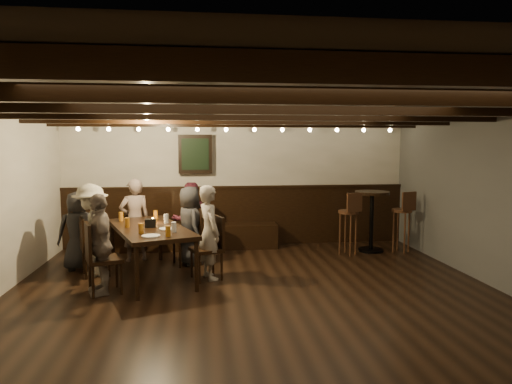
{
  "coord_description": "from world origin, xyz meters",
  "views": [
    {
      "loc": [
        -0.67,
        -5.18,
        1.93
      ],
      "look_at": [
        0.09,
        1.3,
        1.25
      ],
      "focal_mm": 32.0,
      "sensor_mm": 36.0,
      "label": 1
    }
  ],
  "objects": [
    {
      "name": "room",
      "position": [
        -0.29,
        2.21,
        1.07
      ],
      "size": [
        7.0,
        7.0,
        7.0
      ],
      "color": "black",
      "rests_on": "ground"
    },
    {
      "name": "dining_table",
      "position": [
        -1.44,
        1.46,
        0.68
      ],
      "size": [
        1.51,
        2.17,
        0.74
      ],
      "rotation": [
        0.0,
        0.0,
        0.34
      ],
      "color": "black",
      "rests_on": "floor"
    },
    {
      "name": "chair_left_near",
      "position": [
        -2.27,
        1.64,
        0.26
      ],
      "size": [
        0.5,
        0.5,
        0.86
      ],
      "rotation": [
        0.0,
        0.0,
        -1.23
      ],
      "color": "black",
      "rests_on": "floor"
    },
    {
      "name": "chair_left_far",
      "position": [
        -1.97,
        0.79,
        0.29
      ],
      "size": [
        0.55,
        0.55,
        0.93
      ],
      "rotation": [
        0.0,
        0.0,
        -1.23
      ],
      "color": "black",
      "rests_on": "floor"
    },
    {
      "name": "chair_right_near",
      "position": [
        -0.91,
        2.12,
        0.28
      ],
      "size": [
        0.53,
        0.53,
        0.91
      ],
      "rotation": [
        0.0,
        0.0,
        1.91
      ],
      "color": "black",
      "rests_on": "floor"
    },
    {
      "name": "chair_right_far",
      "position": [
        -0.61,
        1.27,
        0.28
      ],
      "size": [
        0.53,
        0.53,
        0.9
      ],
      "rotation": [
        0.0,
        0.0,
        1.91
      ],
      "color": "black",
      "rests_on": "floor"
    },
    {
      "name": "person_bench_left",
      "position": [
        -2.59,
        2.0,
        0.61
      ],
      "size": [
        0.69,
        0.56,
        1.22
      ],
      "primitive_type": "imported",
      "rotation": [
        0.0,
        0.0,
        3.48
      ],
      "color": "black",
      "rests_on": "floor"
    },
    {
      "name": "person_bench_centre",
      "position": [
        -1.79,
        2.45,
        0.69
      ],
      "size": [
        0.58,
        0.48,
        1.37
      ],
      "primitive_type": "imported",
      "rotation": [
        0.0,
        0.0,
        3.48
      ],
      "color": "slate",
      "rests_on": "floor"
    },
    {
      "name": "person_bench_right",
      "position": [
        -0.89,
        2.61,
        0.64
      ],
      "size": [
        0.75,
        0.67,
        1.29
      ],
      "primitive_type": "imported",
      "rotation": [
        0.0,
        0.0,
        3.48
      ],
      "color": "#561D2D",
      "rests_on": "floor"
    },
    {
      "name": "person_left_near",
      "position": [
        -2.3,
        1.63,
        0.68
      ],
      "size": [
        0.77,
        1.0,
        1.36
      ],
      "primitive_type": "imported",
      "rotation": [
        0.0,
        0.0,
        -1.23
      ],
      "color": "#A29C89",
      "rests_on": "floor"
    },
    {
      "name": "person_left_far",
      "position": [
        -1.99,
        0.78,
        0.66
      ],
      "size": [
        0.56,
        0.83,
        1.31
      ],
      "primitive_type": "imported",
      "rotation": [
        0.0,
        0.0,
        -1.23
      ],
      "color": "gray",
      "rests_on": "floor"
    },
    {
      "name": "person_right_near",
      "position": [
        -0.88,
        2.13,
        0.63
      ],
      "size": [
        0.59,
        0.72,
        1.26
      ],
      "primitive_type": "imported",
      "rotation": [
        0.0,
        0.0,
        1.91
      ],
      "color": "#29292C",
      "rests_on": "floor"
    },
    {
      "name": "person_right_far",
      "position": [
        -0.58,
        1.29,
        0.68
      ],
      "size": [
        0.47,
        0.57,
        1.36
      ],
      "primitive_type": "imported",
      "rotation": [
        0.0,
        0.0,
        1.91
      ],
      "color": "#A19688",
      "rests_on": "floor"
    },
    {
      "name": "pint_a",
      "position": [
        -1.94,
        2.02,
        0.81
      ],
      "size": [
        0.07,
        0.07,
        0.14
      ],
      "primitive_type": "cylinder",
      "color": "#BF7219",
      "rests_on": "dining_table"
    },
    {
      "name": "pint_b",
      "position": [
        -1.42,
        2.15,
        0.81
      ],
      "size": [
        0.07,
        0.07,
        0.14
      ],
      "primitive_type": "cylinder",
      "color": "#BF7219",
      "rests_on": "dining_table"
    },
    {
      "name": "pint_c",
      "position": [
        -1.76,
        1.45,
        0.81
      ],
      "size": [
        0.07,
        0.07,
        0.14
      ],
      "primitive_type": "cylinder",
      "color": "#BF7219",
      "rests_on": "dining_table"
    },
    {
      "name": "pint_d",
      "position": [
        -1.22,
        1.75,
        0.81
      ],
      "size": [
        0.07,
        0.07,
        0.14
      ],
      "primitive_type": "cylinder",
      "color": "silver",
      "rests_on": "dining_table"
    },
    {
      "name": "pint_e",
      "position": [
        -1.5,
        0.96,
        0.81
      ],
      "size": [
        0.07,
        0.07,
        0.14
      ],
      "primitive_type": "cylinder",
      "color": "#BF7219",
      "rests_on": "dining_table"
    },
    {
      "name": "pint_f",
      "position": [
        -1.07,
        1.01,
        0.81
      ],
      "size": [
        0.07,
        0.07,
        0.14
      ],
      "primitive_type": "cylinder",
      "color": "silver",
      "rests_on": "dining_table"
    },
    {
      "name": "pint_g",
      "position": [
        -1.12,
        0.72,
        0.81
      ],
      "size": [
        0.07,
        0.07,
        0.14
      ],
      "primitive_type": "cylinder",
      "color": "#BF7219",
      "rests_on": "dining_table"
    },
    {
      "name": "plate_near",
      "position": [
        -1.35,
        0.75,
        0.75
      ],
      "size": [
        0.24,
        0.24,
        0.01
      ],
      "primitive_type": "cylinder",
      "color": "white",
      "rests_on": "dining_table"
    },
    {
      "name": "plate_far",
      "position": [
        -1.17,
        1.23,
        0.75
      ],
      "size": [
        0.24,
        0.24,
        0.01
      ],
      "primitive_type": "cylinder",
      "color": "white",
      "rests_on": "dining_table"
    },
    {
      "name": "condiment_caddy",
      "position": [
        -1.42,
        1.41,
        0.8
      ],
      "size": [
        0.15,
        0.1,
        0.12
      ],
      "primitive_type": "cube",
      "color": "black",
      "rests_on": "dining_table"
    },
    {
      "name": "candle",
      "position": [
        -1.43,
        1.78,
        0.77
      ],
      "size": [
        0.05,
        0.05,
        0.05
      ],
      "primitive_type": "cylinder",
      "color": "beige",
      "rests_on": "dining_table"
    },
    {
      "name": "high_top_table",
      "position": [
        2.35,
        2.64,
        0.72
      ],
      "size": [
        0.62,
        0.62,
        1.09
      ],
      "color": "black",
      "rests_on": "floor"
    },
    {
      "name": "bar_stool_left",
      "position": [
        1.85,
        2.43,
        0.41
      ],
      "size": [
        0.38,
        0.39,
        1.11
      ],
      "rotation": [
        0.0,
        0.0,
        0.33
      ],
      "color": "#3E2113",
      "rests_on": "floor"
    },
    {
      "name": "bar_stool_right",
      "position": [
        2.85,
        2.48,
        0.41
      ],
      "size": [
        0.38,
        0.39,
        1.11
      ],
      "rotation": [
        0.0,
        0.0,
        0.34
      ],
      "color": "#3E2113",
      "rests_on": "floor"
    }
  ]
}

